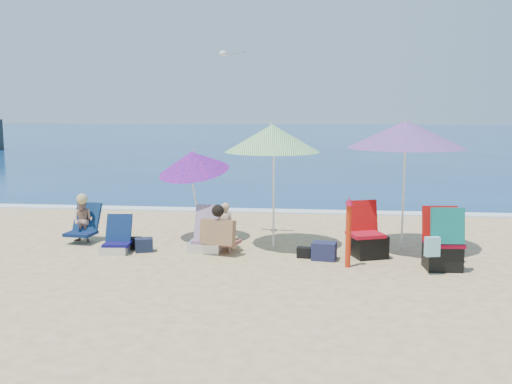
# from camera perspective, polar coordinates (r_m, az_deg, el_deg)

# --- Properties ---
(ground) EXTENTS (120.00, 120.00, 0.00)m
(ground) POSITION_cam_1_polar(r_m,az_deg,el_deg) (9.64, 1.14, -7.37)
(ground) COLOR #D8BC84
(ground) RESTS_ON ground
(sea) EXTENTS (120.00, 80.00, 0.12)m
(sea) POSITION_cam_1_polar(r_m,az_deg,el_deg) (54.31, 5.34, 5.43)
(sea) COLOR navy
(sea) RESTS_ON ground
(foam) EXTENTS (120.00, 0.50, 0.04)m
(foam) POSITION_cam_1_polar(r_m,az_deg,el_deg) (14.60, 2.90, -1.92)
(foam) COLOR white
(foam) RESTS_ON ground
(umbrella_turquoise) EXTENTS (2.44, 2.44, 2.42)m
(umbrella_turquoise) POSITION_cam_1_polar(r_m,az_deg,el_deg) (10.76, 14.54, 5.51)
(umbrella_turquoise) COLOR silver
(umbrella_turquoise) RESTS_ON ground
(umbrella_striped) EXTENTS (1.92, 1.92, 2.34)m
(umbrella_striped) POSITION_cam_1_polar(r_m,az_deg,el_deg) (10.63, 1.62, 5.29)
(umbrella_striped) COLOR white
(umbrella_striped) RESTS_ON ground
(umbrella_blue) EXTENTS (1.84, 1.87, 1.91)m
(umbrella_blue) POSITION_cam_1_polar(r_m,az_deg,el_deg) (11.33, -6.25, 2.99)
(umbrella_blue) COLOR white
(umbrella_blue) RESTS_ON ground
(furled_umbrella) EXTENTS (0.13, 0.13, 1.17)m
(furled_umbrella) POSITION_cam_1_polar(r_m,az_deg,el_deg) (9.58, 9.08, -3.62)
(furled_umbrella) COLOR red
(furled_umbrella) RESTS_ON ground
(chair_navy) EXTENTS (0.55, 0.64, 0.66)m
(chair_navy) POSITION_cam_1_polar(r_m,az_deg,el_deg) (10.83, -13.57, -4.89)
(chair_navy) COLOR #0F0D49
(chair_navy) RESTS_ON ground
(chair_rainbow) EXTENTS (0.64, 0.72, 0.80)m
(chair_rainbow) POSITION_cam_1_polar(r_m,az_deg,el_deg) (10.72, -4.83, -4.61)
(chair_rainbow) COLOR #C2444C
(chair_rainbow) RESTS_ON ground
(camp_chair_left) EXTENTS (0.76, 0.77, 0.98)m
(camp_chair_left) POSITION_cam_1_polar(r_m,az_deg,el_deg) (10.38, 10.92, -4.70)
(camp_chair_left) COLOR #A80C1B
(camp_chair_left) RESTS_ON ground
(camp_chair_right) EXTENTS (0.68, 0.80, 1.05)m
(camp_chair_right) POSITION_cam_1_polar(r_m,az_deg,el_deg) (9.86, 17.88, -5.13)
(camp_chair_right) COLOR #AA0C28
(camp_chair_right) RESTS_ON ground
(person_center) EXTENTS (0.70, 0.72, 0.92)m
(person_center) POSITION_cam_1_polar(r_m,az_deg,el_deg) (10.43, -3.33, -3.66)
(person_center) COLOR tan
(person_center) RESTS_ON ground
(person_left) EXTENTS (0.61, 0.71, 0.96)m
(person_left) POSITION_cam_1_polar(r_m,az_deg,el_deg) (11.79, -16.62, -2.65)
(person_left) COLOR tan
(person_left) RESTS_ON ground
(bag_navy_a) EXTENTS (0.37, 0.32, 0.25)m
(bag_navy_a) POSITION_cam_1_polar(r_m,az_deg,el_deg) (10.79, -10.96, -5.14)
(bag_navy_a) COLOR #171E33
(bag_navy_a) RESTS_ON ground
(bag_black_a) EXTENTS (0.30, 0.24, 0.21)m
(bag_black_a) POSITION_cam_1_polar(r_m,az_deg,el_deg) (11.05, -11.94, -4.94)
(bag_black_a) COLOR black
(bag_black_a) RESTS_ON ground
(bag_tan) EXTENTS (0.26, 0.20, 0.21)m
(bag_tan) POSITION_cam_1_polar(r_m,az_deg,el_deg) (10.91, -2.47, -4.96)
(bag_tan) COLOR tan
(bag_tan) RESTS_ON ground
(bag_navy_b) EXTENTS (0.45, 0.37, 0.31)m
(bag_navy_b) POSITION_cam_1_polar(r_m,az_deg,el_deg) (10.11, 6.71, -5.78)
(bag_navy_b) COLOR #1C1F3E
(bag_navy_b) RESTS_ON ground
(bag_black_b) EXTENTS (0.26, 0.19, 0.18)m
(bag_black_b) POSITION_cam_1_polar(r_m,az_deg,el_deg) (10.23, 4.73, -5.94)
(bag_black_b) COLOR black
(bag_black_b) RESTS_ON ground
(seagull) EXTENTS (0.72, 0.33, 0.12)m
(seagull) POSITION_cam_1_polar(r_m,az_deg,el_deg) (11.44, -3.19, 13.43)
(seagull) COLOR white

